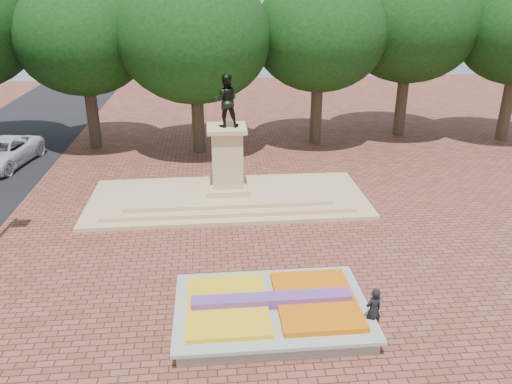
{
  "coord_description": "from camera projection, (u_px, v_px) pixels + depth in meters",
  "views": [
    {
      "loc": [
        -0.79,
        -15.48,
        10.16
      ],
      "look_at": [
        1.03,
        3.7,
        2.2
      ],
      "focal_mm": 35.0,
      "sensor_mm": 36.0,
      "label": 1
    }
  ],
  "objects": [
    {
      "name": "tree_row_back",
      "position": [
        255.0,
        44.0,
        32.41
      ],
      "size": [
        44.8,
        8.8,
        10.43
      ],
      "color": "#34271C",
      "rests_on": "ground"
    },
    {
      "name": "van",
      "position": [
        2.0,
        153.0,
        30.1
      ],
      "size": [
        3.77,
        6.39,
        1.67
      ],
      "primitive_type": "imported",
      "rotation": [
        0.0,
        0.0,
        -0.17
      ],
      "color": "silver",
      "rests_on": "ground"
    },
    {
      "name": "ground",
      "position": [
        238.0,
        287.0,
        18.19
      ],
      "size": [
        90.0,
        90.0,
        0.0
      ],
      "primitive_type": "plane",
      "color": "brown",
      "rests_on": "ground"
    },
    {
      "name": "flower_bed",
      "position": [
        272.0,
        310.0,
        16.3
      ],
      "size": [
        6.3,
        4.3,
        0.91
      ],
      "color": "gray",
      "rests_on": "ground"
    },
    {
      "name": "monument",
      "position": [
        228.0,
        185.0,
        25.22
      ],
      "size": [
        14.0,
        6.0,
        6.4
      ],
      "color": "tan",
      "rests_on": "ground"
    },
    {
      "name": "pedestrian",
      "position": [
        373.0,
        311.0,
        15.56
      ],
      "size": [
        0.67,
        0.54,
        1.59
      ],
      "primitive_type": "imported",
      "rotation": [
        0.0,
        0.0,
        3.45
      ],
      "color": "black",
      "rests_on": "ground"
    }
  ]
}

